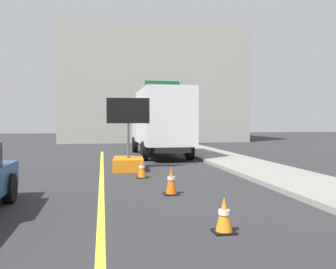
% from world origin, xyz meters
% --- Properties ---
extents(arrow_board_trailer, '(1.60, 1.88, 2.70)m').
position_xyz_m(arrow_board_trailer, '(0.99, 15.39, 0.48)').
color(arrow_board_trailer, orange).
rests_on(arrow_board_trailer, ground).
extents(box_truck, '(2.48, 7.35, 3.40)m').
position_xyz_m(box_truck, '(3.01, 20.44, 1.83)').
color(box_truck, black).
rests_on(box_truck, ground).
extents(highway_guide_sign, '(2.79, 0.23, 5.00)m').
position_xyz_m(highway_guide_sign, '(5.02, 28.41, 3.42)').
color(highway_guide_sign, gray).
rests_on(highway_guide_sign, ground).
extents(far_building_block, '(16.50, 9.63, 10.08)m').
position_xyz_m(far_building_block, '(4.61, 37.08, 5.04)').
color(far_building_block, gray).
rests_on(far_building_block, ground).
extents(traffic_cone_mid_lane, '(0.36, 0.36, 0.59)m').
position_xyz_m(traffic_cone_mid_lane, '(1.99, 7.24, 0.29)').
color(traffic_cone_mid_lane, black).
rests_on(traffic_cone_mid_lane, ground).
extents(traffic_cone_far_lane, '(0.36, 0.36, 0.72)m').
position_xyz_m(traffic_cone_far_lane, '(1.71, 10.47, 0.35)').
color(traffic_cone_far_lane, black).
rests_on(traffic_cone_far_lane, ground).
extents(traffic_cone_curbside, '(0.36, 0.36, 0.62)m').
position_xyz_m(traffic_cone_curbside, '(1.28, 13.31, 0.30)').
color(traffic_cone_curbside, black).
rests_on(traffic_cone_curbside, ground).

